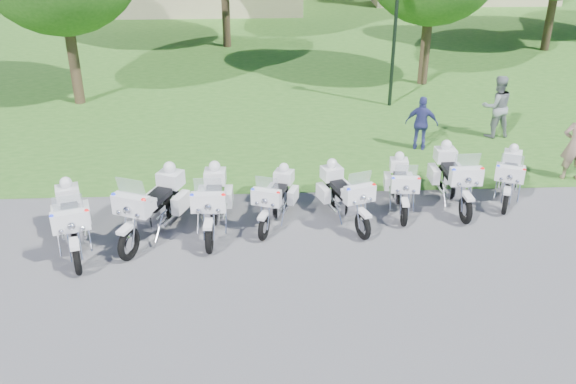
{
  "coord_description": "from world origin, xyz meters",
  "views": [
    {
      "loc": [
        -1.49,
        -11.41,
        7.36
      ],
      "look_at": [
        -0.9,
        1.2,
        0.95
      ],
      "focal_mm": 40.0,
      "sensor_mm": 36.0,
      "label": 1
    }
  ],
  "objects_px": {
    "motorcycle_1": "(154,205)",
    "motorcycle_7": "(510,176)",
    "lamp_post": "(396,11)",
    "bystander_b": "(497,107)",
    "motorcycle_3": "(276,198)",
    "bystander_a": "(576,145)",
    "motorcycle_0": "(71,220)",
    "motorcycle_6": "(454,177)",
    "motorcycle_2": "(213,202)",
    "motorcycle_4": "(344,195)",
    "bystander_c": "(422,124)",
    "motorcycle_5": "(401,185)"
  },
  "relations": [
    {
      "from": "motorcycle_7",
      "to": "lamp_post",
      "type": "xyz_separation_m",
      "value": [
        -1.61,
        7.01,
        2.6
      ]
    },
    {
      "from": "motorcycle_0",
      "to": "motorcycle_1",
      "type": "xyz_separation_m",
      "value": [
        1.66,
        0.52,
        0.04
      ]
    },
    {
      "from": "bystander_a",
      "to": "bystander_b",
      "type": "bearing_deg",
      "value": -63.18
    },
    {
      "from": "motorcycle_0",
      "to": "motorcycle_6",
      "type": "height_order",
      "value": "motorcycle_0"
    },
    {
      "from": "lamp_post",
      "to": "motorcycle_6",
      "type": "bearing_deg",
      "value": -88.79
    },
    {
      "from": "motorcycle_3",
      "to": "motorcycle_7",
      "type": "relative_size",
      "value": 1.02
    },
    {
      "from": "motorcycle_3",
      "to": "motorcycle_7",
      "type": "bearing_deg",
      "value": -152.3
    },
    {
      "from": "motorcycle_6",
      "to": "bystander_a",
      "type": "relative_size",
      "value": 1.24
    },
    {
      "from": "motorcycle_5",
      "to": "bystander_c",
      "type": "relative_size",
      "value": 1.34
    },
    {
      "from": "motorcycle_2",
      "to": "lamp_post",
      "type": "bearing_deg",
      "value": -122.36
    },
    {
      "from": "motorcycle_1",
      "to": "motorcycle_7",
      "type": "bearing_deg",
      "value": -148.56
    },
    {
      "from": "motorcycle_7",
      "to": "motorcycle_0",
      "type": "bearing_deg",
      "value": 33.73
    },
    {
      "from": "motorcycle_2",
      "to": "motorcycle_6",
      "type": "bearing_deg",
      "value": -168.2
    },
    {
      "from": "motorcycle_3",
      "to": "bystander_c",
      "type": "distance_m",
      "value": 5.91
    },
    {
      "from": "lamp_post",
      "to": "bystander_b",
      "type": "relative_size",
      "value": 2.24
    },
    {
      "from": "motorcycle_3",
      "to": "bystander_b",
      "type": "relative_size",
      "value": 1.08
    },
    {
      "from": "motorcycle_3",
      "to": "bystander_b",
      "type": "distance_m",
      "value": 8.38
    },
    {
      "from": "motorcycle_1",
      "to": "bystander_b",
      "type": "xyz_separation_m",
      "value": [
        9.48,
        5.42,
        0.22
      ]
    },
    {
      "from": "bystander_a",
      "to": "bystander_b",
      "type": "xyz_separation_m",
      "value": [
        -1.03,
        3.05,
        -0.03
      ]
    },
    {
      "from": "motorcycle_6",
      "to": "bystander_b",
      "type": "height_order",
      "value": "bystander_b"
    },
    {
      "from": "lamp_post",
      "to": "motorcycle_2",
      "type": "bearing_deg",
      "value": -124.23
    },
    {
      "from": "motorcycle_0",
      "to": "motorcycle_1",
      "type": "distance_m",
      "value": 1.74
    },
    {
      "from": "bystander_b",
      "to": "motorcycle_7",
      "type": "bearing_deg",
      "value": 69.36
    },
    {
      "from": "motorcycle_2",
      "to": "motorcycle_6",
      "type": "relative_size",
      "value": 1.0
    },
    {
      "from": "motorcycle_4",
      "to": "bystander_c",
      "type": "xyz_separation_m",
      "value": [
        2.73,
        4.05,
        0.16
      ]
    },
    {
      "from": "motorcycle_1",
      "to": "bystander_b",
      "type": "height_order",
      "value": "bystander_b"
    },
    {
      "from": "motorcycle_1",
      "to": "motorcycle_5",
      "type": "distance_m",
      "value": 5.79
    },
    {
      "from": "motorcycle_2",
      "to": "bystander_b",
      "type": "bearing_deg",
      "value": -145.64
    },
    {
      "from": "motorcycle_1",
      "to": "motorcycle_7",
      "type": "height_order",
      "value": "motorcycle_1"
    },
    {
      "from": "motorcycle_3",
      "to": "motorcycle_6",
      "type": "height_order",
      "value": "motorcycle_6"
    },
    {
      "from": "motorcycle_1",
      "to": "bystander_c",
      "type": "xyz_separation_m",
      "value": [
        7.01,
        4.54,
        0.06
      ]
    },
    {
      "from": "bystander_c",
      "to": "bystander_b",
      "type": "bearing_deg",
      "value": -143.16
    },
    {
      "from": "bystander_a",
      "to": "motorcycle_2",
      "type": "bearing_deg",
      "value": 21.36
    },
    {
      "from": "motorcycle_5",
      "to": "bystander_a",
      "type": "xyz_separation_m",
      "value": [
        4.8,
        1.36,
        0.38
      ]
    },
    {
      "from": "motorcycle_4",
      "to": "motorcycle_6",
      "type": "relative_size",
      "value": 0.9
    },
    {
      "from": "motorcycle_4",
      "to": "motorcycle_7",
      "type": "distance_m",
      "value": 4.29
    },
    {
      "from": "motorcycle_1",
      "to": "bystander_b",
      "type": "relative_size",
      "value": 1.29
    },
    {
      "from": "motorcycle_0",
      "to": "motorcycle_1",
      "type": "bearing_deg",
      "value": -179.86
    },
    {
      "from": "motorcycle_3",
      "to": "motorcycle_5",
      "type": "bearing_deg",
      "value": -151.38
    },
    {
      "from": "bystander_a",
      "to": "motorcycle_5",
      "type": "bearing_deg",
      "value": 23.9
    },
    {
      "from": "lamp_post",
      "to": "bystander_b",
      "type": "xyz_separation_m",
      "value": [
        2.61,
        -2.99,
        -2.25
      ]
    },
    {
      "from": "motorcycle_4",
      "to": "lamp_post",
      "type": "relative_size",
      "value": 0.51
    },
    {
      "from": "motorcycle_0",
      "to": "motorcycle_2",
      "type": "relative_size",
      "value": 0.98
    },
    {
      "from": "motorcycle_2",
      "to": "motorcycle_4",
      "type": "height_order",
      "value": "motorcycle_2"
    },
    {
      "from": "motorcycle_0",
      "to": "motorcycle_1",
      "type": "relative_size",
      "value": 0.97
    },
    {
      "from": "motorcycle_4",
      "to": "lamp_post",
      "type": "bearing_deg",
      "value": -126.94
    },
    {
      "from": "motorcycle_7",
      "to": "bystander_b",
      "type": "relative_size",
      "value": 1.06
    },
    {
      "from": "motorcycle_3",
      "to": "bystander_a",
      "type": "distance_m",
      "value": 8.04
    },
    {
      "from": "motorcycle_0",
      "to": "motorcycle_7",
      "type": "xyz_separation_m",
      "value": [
        10.14,
        1.91,
        -0.09
      ]
    },
    {
      "from": "motorcycle_2",
      "to": "bystander_b",
      "type": "relative_size",
      "value": 1.28
    }
  ]
}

